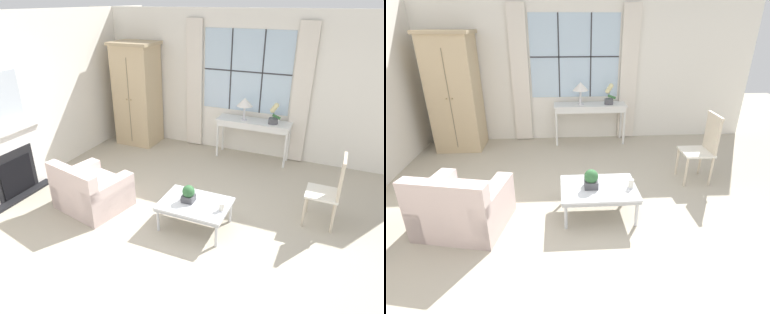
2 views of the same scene
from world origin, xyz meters
TOP-DOWN VIEW (x-y plane):
  - ground_plane at (0.00, 0.00)m, footprint 14.00×14.00m
  - wall_back_windowed at (0.00, 3.02)m, footprint 7.20×0.14m
  - armoire at (-2.26, 2.61)m, footprint 0.91×0.74m
  - console_table at (0.28, 2.72)m, footprint 1.43×0.44m
  - table_lamp at (0.09, 2.68)m, footprint 0.31×0.31m
  - potted_orchid at (0.65, 2.70)m, footprint 0.22×0.18m
  - armchair_upholstered at (-1.51, -0.01)m, footprint 1.12×1.02m
  - side_chair_wooden at (1.83, 0.96)m, footprint 0.45×0.45m
  - coffee_table at (0.14, 0.16)m, footprint 0.95×0.70m
  - potted_plant_small at (0.04, 0.16)m, footprint 0.18×0.18m
  - pillar_candle at (0.54, 0.13)m, footprint 0.10×0.10m

SIDE VIEW (x-z plane):
  - ground_plane at x=0.00m, z-range 0.00..0.00m
  - armchair_upholstered at x=-1.51m, z-range -0.12..0.65m
  - coffee_table at x=0.14m, z-range 0.15..0.54m
  - pillar_candle at x=0.54m, z-range 0.38..0.50m
  - potted_plant_small at x=0.04m, z-range 0.39..0.63m
  - side_chair_wooden at x=1.83m, z-range 0.07..1.14m
  - console_table at x=0.28m, z-range 0.31..1.11m
  - potted_orchid at x=0.65m, z-range 0.76..1.17m
  - armoire at x=-2.26m, z-range 0.01..2.17m
  - table_lamp at x=0.09m, z-range 0.92..1.37m
  - wall_back_windowed at x=0.00m, z-range 0.00..2.80m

